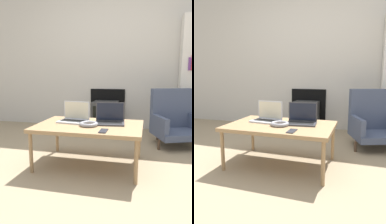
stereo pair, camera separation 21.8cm
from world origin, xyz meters
TOP-DOWN VIEW (x-y plane):
  - ground_plane at (0.00, 0.00)m, footprint 14.00×14.00m
  - wall_back at (-0.00, 2.03)m, footprint 7.00×0.08m
  - table at (0.00, 0.28)m, footprint 1.08×0.70m
  - laptop_left at (-0.20, 0.38)m, footprint 0.33×0.24m
  - laptop_right at (0.20, 0.38)m, footprint 0.33×0.24m
  - headphones at (0.01, 0.22)m, footprint 0.19×0.19m
  - phone at (0.20, 0.04)m, footprint 0.07×0.14m
  - tv at (-0.12, 1.78)m, footprint 0.42×0.40m
  - armchair at (0.94, 1.24)m, footprint 0.73×0.70m

SIDE VIEW (x-z plane):
  - ground_plane at x=0.00m, z-range 0.00..0.00m
  - tv at x=-0.12m, z-range 0.00..0.49m
  - armchair at x=0.94m, z-range -0.04..0.71m
  - table at x=0.00m, z-range 0.18..0.62m
  - phone at x=0.20m, z-range 0.44..0.44m
  - headphones at x=0.01m, z-range 0.44..0.47m
  - laptop_left at x=-0.20m, z-range 0.38..0.59m
  - laptop_right at x=0.20m, z-range 0.38..0.59m
  - wall_back at x=0.00m, z-range -0.01..2.59m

